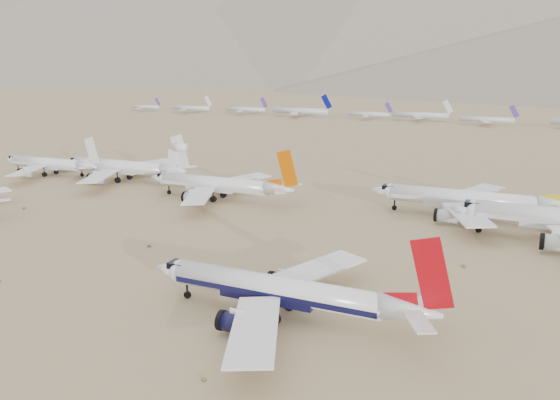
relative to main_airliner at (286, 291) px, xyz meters
name	(u,v)px	position (x,y,z in m)	size (l,w,h in m)	color
ground	(234,291)	(-13.47, 6.08, -4.82)	(7000.00, 7000.00, 0.00)	#907654
main_airliner	(286,291)	(0.00, 0.00, 0.00)	(49.69, 48.54, 17.54)	white
row2_gold_tail	(470,200)	(21.67, 76.76, 0.40)	(52.44, 51.28, 18.67)	white
row2_orange_tail	(220,185)	(-51.48, 66.35, 0.08)	(49.00, 47.93, 17.48)	white
row2_white_trijet	(126,167)	(-96.55, 76.67, 0.51)	(51.92, 50.75, 18.40)	white
row2_white_twin	(51,164)	(-129.85, 73.54, -0.33)	(44.66, 43.70, 15.96)	white
distant_storage_row	(559,121)	(53.92, 330.01, -0.35)	(674.42, 51.23, 16.14)	silver
mountain_range	(547,7)	(56.71, 1654.10, 185.49)	(7354.00, 3024.00, 470.00)	slate
desert_scrub	(86,342)	(-24.55, -20.40, -4.54)	(247.37, 121.67, 0.63)	brown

